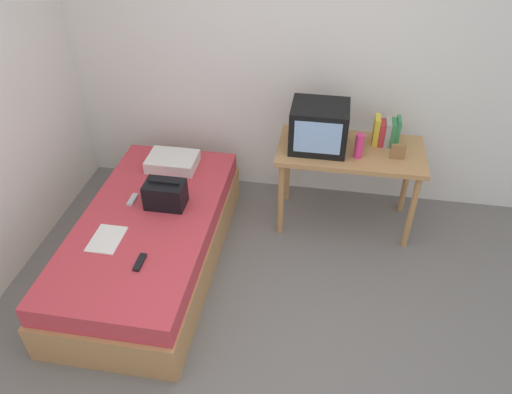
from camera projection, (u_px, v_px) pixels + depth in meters
The scene contains 13 objects.
ground_plane at pixel (255, 357), 3.24m from camera, with size 8.00×8.00×0.00m, color slate.
wall_back at pixel (296, 53), 4.02m from camera, with size 5.20×0.10×2.60m, color silver.
bed at pixel (151, 241), 3.80m from camera, with size 1.00×2.00×0.47m.
desk at pixel (350, 159), 3.97m from camera, with size 1.16×0.60×0.74m.
tv at pixel (319, 127), 3.82m from camera, with size 0.44×0.39×0.36m.
water_bottle at pixel (359, 146), 3.75m from camera, with size 0.07×0.07×0.20m, color #E53372.
book_row at pixel (386, 132), 3.91m from camera, with size 0.20×0.15×0.23m.
picture_frame at pixel (398, 152), 3.76m from camera, with size 0.11×0.02×0.12m, color olive.
pillow at pixel (173, 162), 4.16m from camera, with size 0.41×0.30×0.10m, color silver.
handbag at pixel (165, 194), 3.71m from camera, with size 0.30×0.20×0.22m.
magazine at pixel (107, 239), 3.46m from camera, with size 0.21×0.29×0.01m, color white.
remote_dark at pixel (140, 262), 3.26m from camera, with size 0.04×0.16×0.02m, color black.
remote_silver at pixel (133, 200), 3.81m from camera, with size 0.04×0.14×0.02m, color #B7B7BC.
Camera 1 is at (0.33, -1.91, 2.80)m, focal length 34.54 mm.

